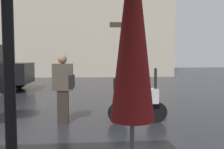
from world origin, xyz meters
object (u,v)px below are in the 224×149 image
street_signpost (125,45)px  pedestrian_with_bag (64,84)px  folded_patio_umbrella_far (133,38)px  parked_scooter (136,98)px

street_signpost → pedestrian_with_bag: bearing=-119.2°
folded_patio_umbrella_far → parked_scooter: folded_patio_umbrella_far is taller
pedestrian_with_bag → parked_scooter: bearing=-175.7°
folded_patio_umbrella_far → street_signpost: 6.95m
pedestrian_with_bag → street_signpost: (1.80, 3.22, 1.03)m
pedestrian_with_bag → parked_scooter: 1.65m
pedestrian_with_bag → parked_scooter: pedestrian_with_bag is taller
folded_patio_umbrella_far → pedestrian_with_bag: folded_patio_umbrella_far is taller
folded_patio_umbrella_far → parked_scooter: (0.68, 3.58, -1.08)m
folded_patio_umbrella_far → pedestrian_with_bag: 3.86m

